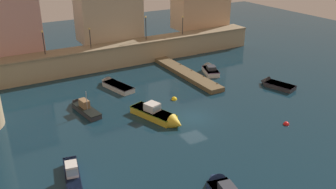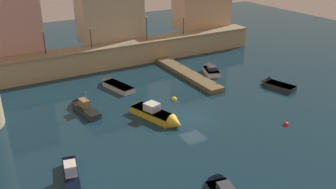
# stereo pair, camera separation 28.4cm
# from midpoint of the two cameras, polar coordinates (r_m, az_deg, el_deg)

# --- Properties ---
(ground_plane) EXTENTS (118.07, 118.07, 0.00)m
(ground_plane) POSITION_cam_midpoint_polar(r_m,az_deg,el_deg) (40.86, 4.29, -3.69)
(ground_plane) COLOR #112D3D
(quay_wall) EXTENTS (49.02, 3.50, 3.49)m
(quay_wall) POSITION_cam_midpoint_polar(r_m,az_deg,el_deg) (57.73, -7.52, 6.34)
(quay_wall) COLOR tan
(quay_wall) RESTS_ON ground
(old_town_backdrop) EXTENTS (43.43, 5.02, 9.35)m
(old_town_backdrop) POSITION_cam_midpoint_polar(r_m,az_deg,el_deg) (60.09, -8.74, 12.71)
(old_town_backdrop) COLOR #CB9791
(old_town_backdrop) RESTS_ON ground
(pier_dock) EXTENTS (2.20, 15.47, 0.70)m
(pier_dock) POSITION_cam_midpoint_polar(r_m,az_deg,el_deg) (53.21, 3.09, 3.36)
(pier_dock) COLOR brown
(pier_dock) RESTS_ON ground
(quay_lamp_0) EXTENTS (0.32, 0.32, 3.42)m
(quay_lamp_0) POSITION_cam_midpoint_polar(r_m,az_deg,el_deg) (53.64, -18.90, 8.40)
(quay_lamp_0) COLOR black
(quay_lamp_0) RESTS_ON quay_wall
(quay_lamp_1) EXTENTS (0.32, 0.32, 3.02)m
(quay_lamp_1) POSITION_cam_midpoint_polar(r_m,az_deg,el_deg) (55.28, -12.01, 9.32)
(quay_lamp_1) COLOR black
(quay_lamp_1) RESTS_ON quay_wall
(quay_lamp_2) EXTENTS (0.32, 0.32, 3.80)m
(quay_lamp_2) POSITION_cam_midpoint_polar(r_m,az_deg,el_deg) (58.58, -3.28, 11.04)
(quay_lamp_2) COLOR black
(quay_lamp_2) RESTS_ON quay_wall
(quay_lamp_3) EXTENTS (0.32, 0.32, 3.13)m
(quay_lamp_3) POSITION_cam_midpoint_polar(r_m,az_deg,el_deg) (62.00, 2.60, 11.39)
(quay_lamp_3) COLOR black
(quay_lamp_3) RESTS_ON quay_wall
(moored_boat_1) EXTENTS (2.43, 6.88, 1.95)m
(moored_boat_1) POSITION_cam_midpoint_polar(r_m,az_deg,el_deg) (31.10, -14.66, -13.05)
(moored_boat_1) COLOR navy
(moored_boat_1) RESTS_ON ground
(moored_boat_2) EXTENTS (2.26, 6.34, 3.15)m
(moored_boat_2) POSITION_cam_midpoint_polar(r_m,az_deg,el_deg) (43.46, -13.15, -1.90)
(moored_boat_2) COLOR #333338
(moored_boat_2) RESTS_ON ground
(moored_boat_3) EXTENTS (3.22, 4.87, 1.79)m
(moored_boat_3) POSITION_cam_midpoint_polar(r_m,az_deg,el_deg) (54.57, 6.79, 3.93)
(moored_boat_3) COLOR white
(moored_boat_3) RESTS_ON ground
(moored_boat_4) EXTENTS (3.22, 6.52, 1.64)m
(moored_boat_4) POSITION_cam_midpoint_polar(r_m,az_deg,el_deg) (49.41, -8.46, 1.57)
(moored_boat_4) COLOR silver
(moored_boat_4) RESTS_ON ground
(moored_boat_5) EXTENTS (3.11, 5.20, 1.74)m
(moored_boat_5) POSITION_cam_midpoint_polar(r_m,az_deg,el_deg) (51.15, 16.55, 1.55)
(moored_boat_5) COLOR #333338
(moored_boat_5) RESTS_ON ground
(moored_boat_6) EXTENTS (3.94, 7.24, 2.17)m
(moored_boat_6) POSITION_cam_midpoint_polar(r_m,az_deg,el_deg) (40.05, -1.21, -3.37)
(moored_boat_6) COLOR gold
(moored_boat_6) RESTS_ON ground
(mooring_buoy_0) EXTENTS (0.65, 0.65, 0.65)m
(mooring_buoy_0) POSITION_cam_midpoint_polar(r_m,az_deg,el_deg) (41.34, 18.32, -4.58)
(mooring_buoy_0) COLOR red
(mooring_buoy_0) RESTS_ON ground
(mooring_buoy_1) EXTENTS (0.75, 0.75, 0.75)m
(mooring_buoy_1) POSITION_cam_midpoint_polar(r_m,az_deg,el_deg) (45.22, 1.16, -0.81)
(mooring_buoy_1) COLOR yellow
(mooring_buoy_1) RESTS_ON ground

